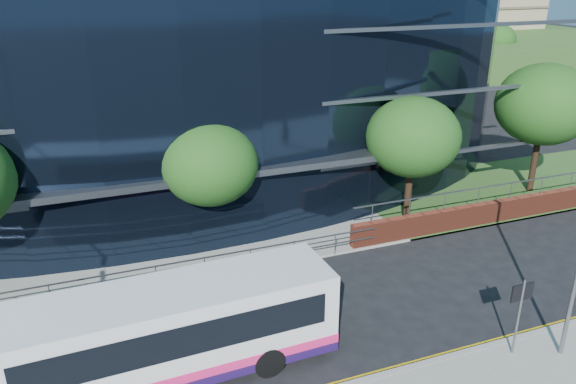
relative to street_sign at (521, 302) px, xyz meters
name	(u,v)px	position (x,y,z in m)	size (l,w,h in m)	color
ground	(371,358)	(-4.50, 1.59, -2.15)	(200.00, 200.00, 0.00)	black
kerb	(386,375)	(-4.50, 0.59, -2.07)	(80.00, 0.25, 0.16)	gray
yellow_line_outer	(383,373)	(-4.50, 0.79, -2.14)	(80.00, 0.08, 0.01)	gold
yellow_line_inner	(380,370)	(-4.50, 0.94, -2.14)	(80.00, 0.08, 0.01)	gold
far_forecourt	(144,246)	(-10.50, 12.59, -2.10)	(50.00, 8.00, 0.10)	gray
glass_office	(143,45)	(-8.50, 22.44, 5.85)	(44.00, 23.10, 16.00)	black
guard_railings	(104,281)	(-12.50, 8.59, -1.33)	(24.00, 0.05, 1.10)	slate
street_sign	(521,302)	(0.00, 0.00, 0.00)	(0.85, 0.09, 2.80)	slate
tree_far_b	(210,164)	(-7.50, 11.09, 2.06)	(4.29, 4.29, 6.05)	black
tree_far_c	(413,137)	(2.50, 10.59, 2.39)	(4.62, 4.62, 6.51)	black
tree_far_d	(544,105)	(11.50, 11.59, 3.04)	(5.28, 5.28, 7.44)	black
tree_dist_e	(389,45)	(19.50, 41.59, 2.39)	(4.62, 4.62, 6.51)	black
tree_dist_f	(497,40)	(35.50, 43.59, 2.06)	(4.29, 4.29, 6.05)	black
city_bus	(157,335)	(-11.22, 3.11, -0.49)	(11.66, 3.06, 3.13)	silver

